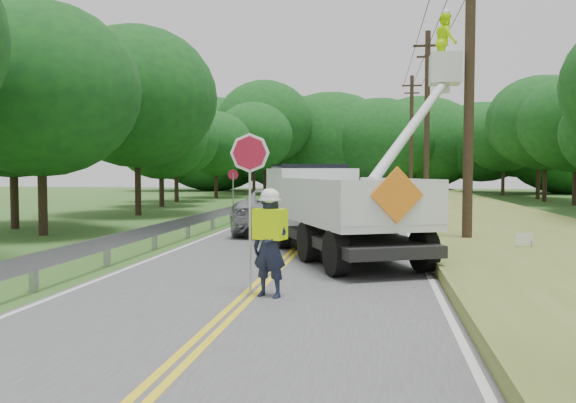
# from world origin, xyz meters

# --- Properties ---
(ground) EXTENTS (140.00, 140.00, 0.00)m
(ground) POSITION_xyz_m (0.00, 0.00, 0.00)
(ground) COLOR #3B6122
(ground) RESTS_ON ground
(road) EXTENTS (7.20, 96.00, 0.03)m
(road) POSITION_xyz_m (0.00, 14.00, 0.01)
(road) COLOR #4C4C4F
(road) RESTS_ON ground
(guardrail) EXTENTS (0.18, 48.00, 0.77)m
(guardrail) POSITION_xyz_m (-4.02, 14.91, 0.55)
(guardrail) COLOR gray
(guardrail) RESTS_ON ground
(utility_poles) EXTENTS (1.60, 43.30, 10.00)m
(utility_poles) POSITION_xyz_m (5.00, 17.02, 5.27)
(utility_poles) COLOR black
(utility_poles) RESTS_ON ground
(tall_grass_verge) EXTENTS (7.00, 96.00, 0.30)m
(tall_grass_verge) POSITION_xyz_m (7.10, 14.00, 0.15)
(tall_grass_verge) COLOR olive
(tall_grass_verge) RESTS_ON ground
(treeline_left) EXTENTS (11.40, 56.89, 11.69)m
(treeline_left) POSITION_xyz_m (-10.20, 29.80, 5.83)
(treeline_left) COLOR #332319
(treeline_left) RESTS_ON ground
(treeline_horizon) EXTENTS (56.26, 15.14, 11.37)m
(treeline_horizon) POSITION_xyz_m (0.55, 56.22, 5.50)
(treeline_horizon) COLOR #153F1A
(treeline_horizon) RESTS_ON ground
(flagger) EXTENTS (1.16, 0.63, 2.98)m
(flagger) POSITION_xyz_m (0.40, 1.24, 1.08)
(flagger) COLOR #191E33
(flagger) RESTS_ON road
(bucket_truck) EXTENTS (5.92, 7.49, 6.97)m
(bucket_truck) POSITION_xyz_m (1.18, 7.36, 1.59)
(bucket_truck) COLOR black
(bucket_truck) RESTS_ON road
(suv_silver) EXTENTS (3.40, 6.20, 1.65)m
(suv_silver) POSITION_xyz_m (-1.48, 12.43, 0.84)
(suv_silver) COLOR #A7A8AE
(suv_silver) RESTS_ON road
(suv_darkgrey) EXTENTS (2.82, 5.55, 1.54)m
(suv_darkgrey) POSITION_xyz_m (-2.01, 25.68, 0.79)
(suv_darkgrey) COLOR #3A3D41
(suv_darkgrey) RESTS_ON road
(stop_sign_permanent) EXTENTS (0.50, 0.13, 2.39)m
(stop_sign_permanent) POSITION_xyz_m (-4.39, 17.46, 1.57)
(stop_sign_permanent) COLOR gray
(stop_sign_permanent) RESTS_ON ground
(yard_sign) EXTENTS (0.46, 0.13, 0.68)m
(yard_sign) POSITION_xyz_m (6.13, 6.87, 0.48)
(yard_sign) COLOR white
(yard_sign) RESTS_ON ground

